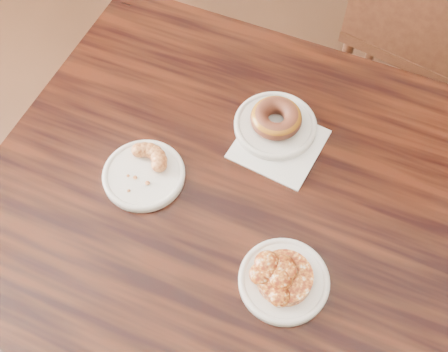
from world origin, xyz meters
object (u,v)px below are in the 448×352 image
(chair_far, at_px, (421,24))
(cruller_fragment, at_px, (143,170))
(apple_fritter, at_px, (285,276))
(glazed_donut, at_px, (276,118))
(cafe_table, at_px, (224,276))

(chair_far, relative_size, cruller_fragment, 8.30)
(apple_fritter, bearing_deg, glazed_donut, 109.64)
(glazed_donut, relative_size, cruller_fragment, 1.02)
(cafe_table, xyz_separation_m, apple_fritter, (0.16, -0.11, 0.40))
(cruller_fragment, bearing_deg, apple_fritter, -19.99)
(cruller_fragment, bearing_deg, chair_far, 63.24)
(cafe_table, height_order, cruller_fragment, cruller_fragment)
(glazed_donut, relative_size, apple_fritter, 0.77)
(glazed_donut, height_order, cruller_fragment, glazed_donut)
(apple_fritter, height_order, cruller_fragment, apple_fritter)
(glazed_donut, bearing_deg, apple_fritter, -70.36)
(chair_far, relative_size, glazed_donut, 8.14)
(cafe_table, distance_m, chair_far, 1.05)
(apple_fritter, bearing_deg, cruller_fragment, 160.01)
(glazed_donut, height_order, apple_fritter, glazed_donut)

